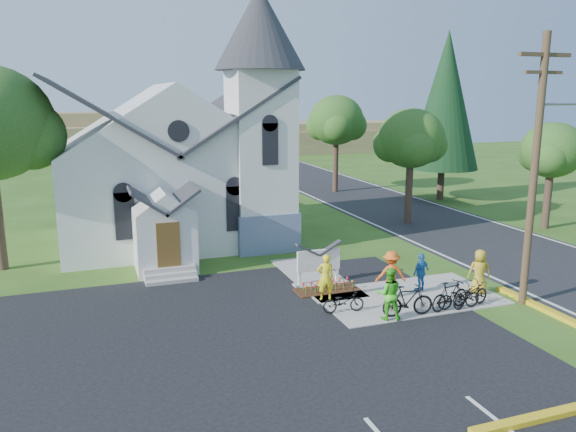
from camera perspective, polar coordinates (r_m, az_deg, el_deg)
name	(u,v)px	position (r m, az deg, el deg)	size (l,w,h in m)	color
ground	(380,307)	(21.70, 9.37, -9.10)	(120.00, 120.00, 0.00)	#2E5117
parking_lot	(208,358)	(17.71, -8.13, -14.13)	(20.00, 16.00, 0.02)	black
road	(403,212)	(39.03, 11.61, 0.43)	(8.00, 90.00, 0.02)	black
sidewalk	(408,297)	(22.82, 12.09, -8.06)	(7.00, 4.00, 0.05)	gray
church	(177,144)	(30.53, -11.18, 7.15)	(12.35, 12.00, 13.00)	silver
church_sign	(319,261)	(23.59, 3.13, -4.56)	(2.20, 0.40, 1.70)	gray
flower_bed	(327,290)	(23.11, 3.97, -7.52)	(2.60, 1.10, 0.07)	#321A0D
utility_pole	(537,163)	(22.38, 23.93, 4.95)	(3.45, 0.28, 10.00)	#443022
tree_road_near	(411,139)	(35.00, 12.41, 7.66)	(4.00, 4.00, 7.05)	#3A281F
tree_road_mid	(336,121)	(45.77, 4.93, 9.63)	(4.40, 4.40, 7.80)	#3A281F
tree_road_far	(552,151)	(36.27, 25.26, 6.02)	(3.60, 3.60, 6.30)	#3A281F
conifer	(445,101)	(43.50, 15.71, 11.21)	(5.20, 5.20, 12.40)	#3A281F
distant_hills	(194,138)	(75.33, -9.50, 7.78)	(61.00, 10.00, 5.60)	olive
cyclist_0	(326,277)	(21.77, 3.83, -6.21)	(0.66, 0.44, 1.82)	yellow
bike_0	(343,302)	(20.76, 5.66, -8.64)	(0.54, 1.56, 0.82)	black
cyclist_1	(389,294)	(20.21, 10.19, -7.76)	(0.92, 0.71, 1.89)	green
bike_1	(408,301)	(20.72, 12.07, -8.42)	(0.54, 1.91, 1.15)	black
cyclist_2	(421,272)	(23.33, 13.36, -5.56)	(0.92, 0.39, 1.58)	#256EBB
bike_2	(459,297)	(21.94, 16.95, -7.85)	(0.60, 1.72, 0.91)	black
cyclist_3	(391,274)	(22.31, 10.42, -5.85)	(1.21, 0.70, 1.87)	#E35B19
bike_3	(450,295)	(21.68, 16.13, -7.76)	(0.52, 1.83, 1.10)	black
cyclist_4	(479,272)	(23.67, 18.87, -5.36)	(0.88, 0.57, 1.80)	#B19121
bike_4	(470,294)	(22.23, 18.02, -7.58)	(0.64, 1.82, 0.96)	black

